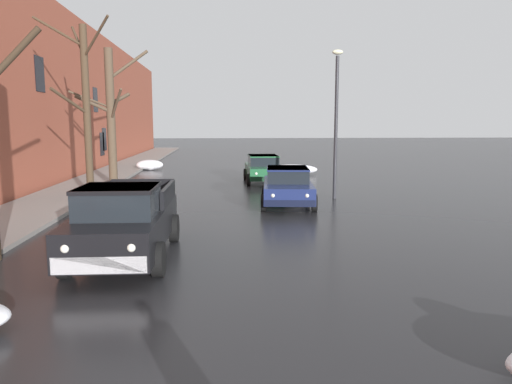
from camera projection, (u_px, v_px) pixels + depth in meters
left_sidewalk_slab at (59, 198)px, 19.50m from camera, size 2.86×80.00×0.13m
brick_townhouse_facade at (2, 84)px, 18.73m from camera, size 0.63×80.00×9.26m
snow_bank_near_corner_right at (291, 170)px, 28.74m from camera, size 3.18×1.36×0.65m
snow_bank_along_right_kerb at (149, 165)px, 31.91m from camera, size 1.78×1.03×0.68m
bare_tree_mid_block at (85, 107)px, 18.61m from camera, size 3.15×2.88×7.12m
bare_tree_far_down_block at (111, 115)px, 22.75m from camera, size 3.56×2.63×6.66m
pickup_truck_black_approaching_near_lane at (125, 221)px, 10.87m from camera, size 2.11×4.94×1.76m
sedan_darkblue_parked_kerbside_close at (287, 185)px, 18.19m from camera, size 2.30×4.45×1.42m
sedan_green_parked_kerbside_mid at (263, 168)px, 25.26m from camera, size 1.96×4.39×1.42m
street_lamp_post at (336, 117)px, 19.35m from camera, size 0.44×0.24×6.00m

